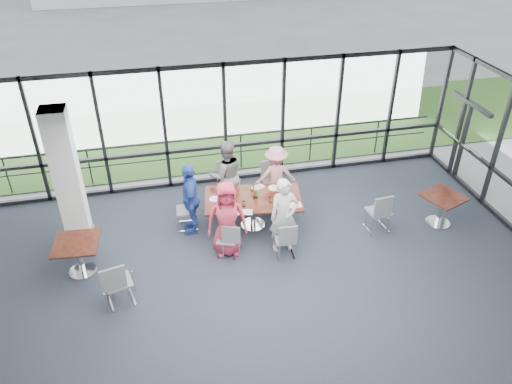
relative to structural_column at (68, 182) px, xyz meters
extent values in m
cube|color=#212833|center=(3.60, -3.00, -1.61)|extent=(12.00, 10.00, 0.02)
cube|color=silver|center=(3.60, -3.00, 1.60)|extent=(12.00, 10.00, 0.04)
cube|color=white|center=(3.60, 2.00, 0.00)|extent=(12.00, 0.10, 3.20)
cube|color=black|center=(9.60, 0.75, -0.55)|extent=(0.12, 1.60, 2.10)
cube|color=white|center=(0.00, 0.00, 0.00)|extent=(0.50, 0.50, 3.20)
cube|color=slate|center=(3.60, 7.00, -1.62)|extent=(80.00, 70.00, 0.02)
cube|color=#23551C|center=(3.60, 5.00, -1.59)|extent=(80.00, 5.00, 0.01)
cylinder|color=#2D2D33|center=(3.60, 2.60, -1.10)|extent=(12.00, 0.06, 0.06)
cube|color=#341107|center=(3.83, -0.17, -0.87)|extent=(2.32, 1.51, 0.04)
cylinder|color=silver|center=(3.83, -0.17, -1.25)|extent=(0.12, 0.12, 0.71)
cylinder|color=silver|center=(3.83, -0.17, -1.59)|extent=(0.56, 0.56, 0.03)
cube|color=#341107|center=(0.07, -0.97, -0.87)|extent=(0.94, 0.94, 0.04)
cylinder|color=silver|center=(0.07, -0.97, -1.25)|extent=(0.12, 0.12, 0.71)
cube|color=#341107|center=(8.07, -1.05, -0.87)|extent=(1.06, 1.06, 0.04)
cylinder|color=silver|center=(8.07, -1.05, -1.25)|extent=(0.12, 0.12, 0.71)
imported|color=#C22E46|center=(3.09, -1.00, -0.74)|extent=(0.88, 0.61, 1.72)
imported|color=beige|center=(4.28, -1.15, -0.74)|extent=(0.65, 0.49, 1.72)
imported|color=slate|center=(3.39, 0.74, -0.71)|extent=(0.90, 0.60, 1.77)
imported|color=#D18483|center=(4.58, 0.63, -0.83)|extent=(1.04, 0.59, 1.55)
imported|color=#2B48A1|center=(2.45, -0.04, -0.75)|extent=(0.62, 1.04, 1.70)
cylinder|color=white|center=(3.13, -0.42, -0.84)|extent=(0.24, 0.24, 0.01)
cylinder|color=white|center=(4.37, -0.66, -0.84)|extent=(0.25, 0.25, 0.01)
cylinder|color=white|center=(3.30, 0.23, -0.84)|extent=(0.26, 0.26, 0.01)
cylinder|color=white|center=(4.39, 0.13, -0.84)|extent=(0.26, 0.26, 0.01)
cylinder|color=white|center=(2.98, -0.03, -0.84)|extent=(0.25, 0.25, 0.01)
cylinder|color=white|center=(3.57, -0.44, -0.78)|extent=(0.07, 0.07, 0.13)
cylinder|color=white|center=(4.17, -0.41, -0.78)|extent=(0.07, 0.07, 0.13)
cylinder|color=white|center=(3.89, 0.13, -0.78)|extent=(0.07, 0.07, 0.15)
cylinder|color=white|center=(3.09, -0.22, -0.78)|extent=(0.07, 0.07, 0.15)
cube|color=white|center=(3.55, -0.68, -0.85)|extent=(0.36, 0.29, 0.00)
cube|color=white|center=(4.66, -0.65, -0.85)|extent=(0.33, 0.24, 0.00)
cube|color=white|center=(4.06, 0.26, -0.85)|extent=(0.33, 0.29, 0.00)
cube|color=black|center=(3.89, -0.17, -0.83)|extent=(0.10, 0.07, 0.04)
cylinder|color=maroon|center=(3.88, -0.14, -0.76)|extent=(0.06, 0.06, 0.18)
cylinder|color=#227835|center=(3.91, -0.16, -0.75)|extent=(0.05, 0.05, 0.20)
camera|label=1|loc=(1.82, -9.35, 5.29)|focal=35.00mm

